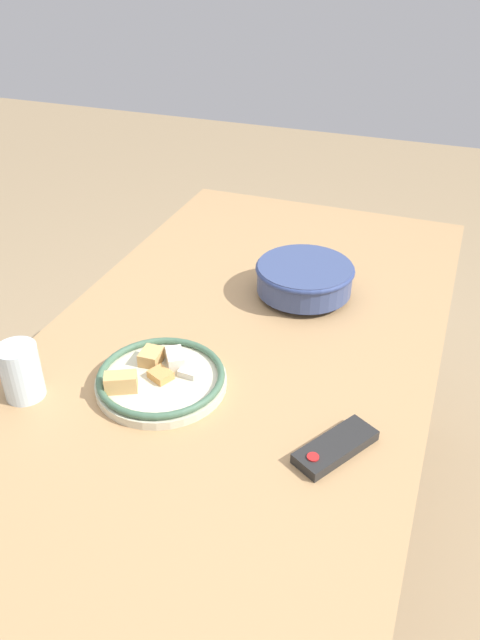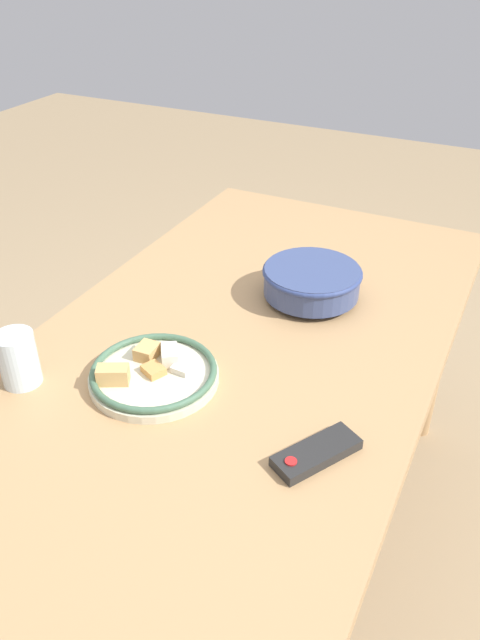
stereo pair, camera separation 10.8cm
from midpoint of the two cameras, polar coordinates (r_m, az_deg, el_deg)
The scene contains 6 objects.
ground_plane at distance 1.90m, azimuth 1.83°, elevation -19.96°, with size 8.00×8.00×0.00m, color #9E8460.
dining_table at distance 1.43m, azimuth 2.30°, elevation -3.98°, with size 1.54×0.85×0.74m.
noodle_bowl at distance 1.50m, azimuth 8.63°, elevation 3.50°, with size 0.24×0.24×0.08m.
food_plate at distance 1.25m, azimuth -5.49°, elevation -4.94°, with size 0.26×0.26×0.05m.
tv_remote at distance 1.10m, azimuth 9.86°, elevation -11.97°, with size 0.17×0.13×0.02m.
drinking_glass at distance 1.27m, azimuth -17.35°, elevation -3.48°, with size 0.08×0.08×0.11m.
Camera 2 is at (1.02, 0.50, 1.52)m, focal length 35.00 mm.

